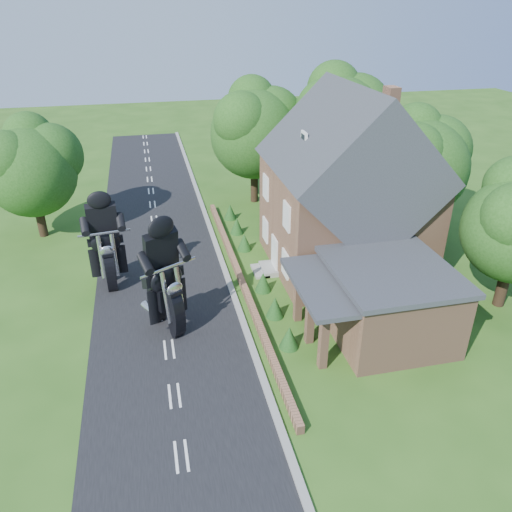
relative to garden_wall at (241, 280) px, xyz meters
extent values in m
plane|color=#2A5217|center=(-4.30, -5.00, -0.20)|extent=(120.00, 120.00, 0.00)
cube|color=black|center=(-4.30, -5.00, -0.19)|extent=(7.00, 80.00, 0.02)
cube|color=gray|center=(-0.65, -5.00, -0.14)|extent=(0.30, 80.00, 0.12)
cube|color=#98694D|center=(0.00, 0.00, 0.00)|extent=(0.30, 22.00, 0.40)
cube|color=#98694D|center=(6.20, 1.00, 2.80)|extent=(8.00, 8.00, 6.00)
cube|color=#2D2F35|center=(6.20, 1.00, 5.80)|extent=(8.48, 8.64, 8.48)
cube|color=#98694D|center=(8.20, 1.00, 9.00)|extent=(0.60, 0.90, 1.60)
cube|color=white|center=(3.60, 1.00, 7.30)|extent=(0.12, 0.80, 0.90)
cube|color=black|center=(3.54, 1.00, 7.30)|extent=(0.04, 0.55, 0.65)
cube|color=white|center=(2.14, 1.00, 0.85)|extent=(0.10, 1.10, 2.10)
cube|color=gray|center=(1.80, 1.00, -0.05)|extent=(0.80, 1.60, 0.30)
cube|color=gray|center=(1.30, 1.00, -0.12)|extent=(0.80, 1.60, 0.15)
cube|color=white|center=(2.14, -1.20, 1.40)|extent=(0.10, 1.10, 1.40)
cube|color=black|center=(2.12, -1.20, 1.40)|extent=(0.04, 0.92, 1.22)
cube|color=white|center=(2.14, 3.20, 1.40)|extent=(0.10, 1.10, 1.40)
cube|color=black|center=(2.12, 3.20, 1.40)|extent=(0.04, 0.92, 1.22)
cube|color=white|center=(2.14, -1.20, 4.10)|extent=(0.10, 1.10, 1.40)
cube|color=black|center=(2.12, -1.20, 4.10)|extent=(0.04, 0.92, 1.22)
cube|color=white|center=(2.14, 3.20, 4.10)|extent=(0.10, 1.10, 1.40)
cube|color=black|center=(2.12, 3.20, 4.10)|extent=(0.04, 0.92, 1.22)
cube|color=#98694D|center=(5.70, -5.80, 1.40)|extent=(5.00, 5.60, 3.20)
cube|color=#2D2F35|center=(5.70, -5.80, 3.12)|extent=(5.30, 5.94, 0.24)
cube|color=#2D2F35|center=(2.60, -5.80, 2.75)|extent=(2.60, 5.32, 0.22)
cube|color=#98694D|center=(2.00, -7.60, 1.20)|extent=(0.35, 0.35, 2.80)
cube|color=#98694D|center=(2.00, -5.80, 1.20)|extent=(0.35, 0.35, 2.80)
cube|color=#98694D|center=(2.00, -4.00, 1.20)|extent=(0.35, 0.35, 2.80)
cylinder|color=black|center=(12.70, -5.00, 1.20)|extent=(0.56, 0.56, 2.80)
cylinder|color=black|center=(12.20, 3.50, 1.30)|extent=(0.56, 0.56, 3.00)
sphere|color=#1C4413|center=(12.20, 3.50, 4.45)|extent=(6.00, 6.00, 6.00)
sphere|color=#1C4413|center=(13.55, 4.10, 5.35)|extent=(4.32, 4.32, 4.32)
sphere|color=#1C4413|center=(11.15, 2.60, 5.65)|extent=(3.72, 3.72, 3.72)
sphere|color=#1C4413|center=(12.30, 4.70, 6.55)|extent=(3.30, 3.30, 3.30)
cylinder|color=black|center=(9.70, 11.00, 1.60)|extent=(0.56, 0.56, 3.60)
sphere|color=#1C4413|center=(9.70, 11.00, 5.38)|extent=(7.20, 7.20, 7.20)
sphere|color=#1C4413|center=(11.32, 11.72, 6.46)|extent=(5.18, 5.18, 5.18)
sphere|color=#1C4413|center=(8.44, 9.92, 6.82)|extent=(4.46, 4.46, 4.46)
sphere|color=#1C4413|center=(9.80, 12.44, 7.90)|extent=(3.96, 3.96, 3.96)
cylinder|color=black|center=(3.70, 12.00, 1.50)|extent=(0.56, 0.56, 3.40)
sphere|color=#1C4413|center=(3.70, 12.00, 4.96)|extent=(6.40, 6.40, 6.40)
sphere|color=#1C4413|center=(5.14, 12.64, 5.92)|extent=(4.61, 4.61, 4.61)
sphere|color=#1C4413|center=(2.58, 11.04, 6.24)|extent=(3.97, 3.97, 3.97)
sphere|color=#1C4413|center=(3.80, 13.28, 7.20)|extent=(3.52, 3.52, 3.52)
cylinder|color=black|center=(-11.30, 9.00, 1.20)|extent=(0.56, 0.56, 2.80)
sphere|color=#1C4413|center=(-11.30, 9.00, 4.14)|extent=(5.60, 5.60, 5.60)
sphere|color=#1C4413|center=(-10.04, 9.56, 4.98)|extent=(4.03, 4.03, 4.03)
sphere|color=#1C4413|center=(-12.28, 8.16, 5.26)|extent=(3.47, 3.47, 3.47)
sphere|color=#1C4413|center=(-11.20, 10.12, 6.10)|extent=(3.08, 3.08, 3.08)
cone|color=#163E13|center=(1.00, -6.00, 0.35)|extent=(0.90, 0.90, 1.10)
cone|color=#163E13|center=(1.00, -3.50, 0.35)|extent=(0.90, 0.90, 1.10)
cone|color=#163E13|center=(1.00, -1.00, 0.35)|extent=(0.90, 0.90, 1.10)
cone|color=#163E13|center=(1.00, 4.00, 0.35)|extent=(0.90, 0.90, 1.10)
cone|color=#163E13|center=(1.00, 6.50, 0.35)|extent=(0.90, 0.90, 1.10)
cone|color=#163E13|center=(1.00, 9.00, 0.35)|extent=(0.90, 0.90, 1.10)
camera|label=1|loc=(-4.45, -23.30, 13.89)|focal=35.00mm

